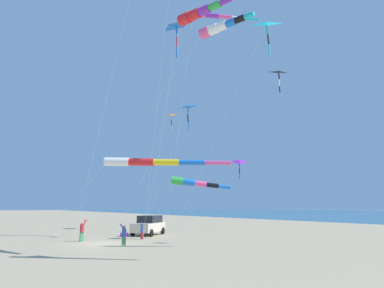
{
  "coord_description": "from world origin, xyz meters",
  "views": [
    {
      "loc": [
        7.52,
        26.29,
        2.68
      ],
      "look_at": [
        -4.96,
        4.6,
        7.25
      ],
      "focal_mm": 32.31,
      "sensor_mm": 36.0,
      "label": 1
    }
  ],
  "objects_px": {
    "person_child_grey_jacket": "(142,230)",
    "kite_windsock_blue_topmost": "(149,162)",
    "person_adult_flyer": "(82,229)",
    "kite_windsock_yellow_midlevel": "(198,13)",
    "kite_delta_checkered_midright": "(188,107)",
    "kite_delta_purple_drifting": "(239,162)",
    "person_child_green_jacket": "(124,234)",
    "kite_delta_magenta_far_left": "(278,73)",
    "kite_delta_long_streamer_left": "(171,116)",
    "parked_car": "(149,225)",
    "kite_windsock_orange_high_right": "(216,16)",
    "kite_delta_white_trailing": "(266,25)",
    "kite_delta_green_low_center": "(176,26)",
    "cooler_box": "(124,234)",
    "kite_windsock_rainbow_low_near": "(192,183)",
    "kite_windsock_black_fish_shape": "(219,27)"
  },
  "relations": [
    {
      "from": "kite_windsock_rainbow_low_near",
      "to": "kite_delta_purple_drifting",
      "type": "height_order",
      "value": "kite_delta_purple_drifting"
    },
    {
      "from": "person_adult_flyer",
      "to": "kite_windsock_orange_high_right",
      "type": "bearing_deg",
      "value": 161.62
    },
    {
      "from": "kite_delta_checkered_midright",
      "to": "kite_delta_purple_drifting",
      "type": "bearing_deg",
      "value": 74.35
    },
    {
      "from": "person_child_green_jacket",
      "to": "kite_delta_white_trailing",
      "type": "xyz_separation_m",
      "value": [
        -3.98,
        10.64,
        11.61
      ]
    },
    {
      "from": "cooler_box",
      "to": "kite_delta_white_trailing",
      "type": "distance_m",
      "value": 22.05
    },
    {
      "from": "cooler_box",
      "to": "kite_delta_long_streamer_left",
      "type": "height_order",
      "value": "kite_delta_long_streamer_left"
    },
    {
      "from": "person_child_grey_jacket",
      "to": "kite_delta_long_streamer_left",
      "type": "distance_m",
      "value": 10.32
    },
    {
      "from": "person_child_grey_jacket",
      "to": "kite_windsock_rainbow_low_near",
      "type": "relative_size",
      "value": 0.14
    },
    {
      "from": "parked_car",
      "to": "kite_windsock_blue_topmost",
      "type": "height_order",
      "value": "kite_windsock_blue_topmost"
    },
    {
      "from": "person_child_grey_jacket",
      "to": "kite_delta_magenta_far_left",
      "type": "bearing_deg",
      "value": 140.56
    },
    {
      "from": "person_child_grey_jacket",
      "to": "kite_windsock_blue_topmost",
      "type": "distance_m",
      "value": 12.61
    },
    {
      "from": "kite_windsock_blue_topmost",
      "to": "kite_delta_white_trailing",
      "type": "relative_size",
      "value": 1.3
    },
    {
      "from": "person_child_grey_jacket",
      "to": "kite_windsock_yellow_midlevel",
      "type": "distance_m",
      "value": 17.77
    },
    {
      "from": "person_adult_flyer",
      "to": "person_child_green_jacket",
      "type": "xyz_separation_m",
      "value": [
        -1.69,
        5.09,
        -0.08
      ]
    },
    {
      "from": "kite_delta_checkered_midright",
      "to": "kite_delta_magenta_far_left",
      "type": "height_order",
      "value": "kite_delta_checkered_midright"
    },
    {
      "from": "person_child_grey_jacket",
      "to": "kite_windsock_yellow_midlevel",
      "type": "height_order",
      "value": "kite_windsock_yellow_midlevel"
    },
    {
      "from": "kite_delta_magenta_far_left",
      "to": "kite_delta_purple_drifting",
      "type": "height_order",
      "value": "kite_delta_magenta_far_left"
    },
    {
      "from": "person_adult_flyer",
      "to": "kite_delta_magenta_far_left",
      "type": "relative_size",
      "value": 0.12
    },
    {
      "from": "person_adult_flyer",
      "to": "kite_windsock_rainbow_low_near",
      "type": "relative_size",
      "value": 0.17
    },
    {
      "from": "parked_car",
      "to": "person_child_green_jacket",
      "type": "height_order",
      "value": "parked_car"
    },
    {
      "from": "person_adult_flyer",
      "to": "kite_windsock_black_fish_shape",
      "type": "distance_m",
      "value": 18.45
    },
    {
      "from": "cooler_box",
      "to": "kite_delta_magenta_far_left",
      "type": "xyz_separation_m",
      "value": [
        -9.61,
        10.66,
        13.82
      ]
    },
    {
      "from": "kite_windsock_black_fish_shape",
      "to": "kite_windsock_orange_high_right",
      "type": "bearing_deg",
      "value": -123.29
    },
    {
      "from": "cooler_box",
      "to": "kite_windsock_blue_topmost",
      "type": "bearing_deg",
      "value": 75.37
    },
    {
      "from": "person_adult_flyer",
      "to": "kite_windsock_yellow_midlevel",
      "type": "height_order",
      "value": "kite_windsock_yellow_midlevel"
    },
    {
      "from": "kite_delta_checkered_midright",
      "to": "kite_windsock_black_fish_shape",
      "type": "bearing_deg",
      "value": 65.68
    },
    {
      "from": "kite_windsock_yellow_midlevel",
      "to": "kite_delta_green_low_center",
      "type": "height_order",
      "value": "kite_delta_green_low_center"
    },
    {
      "from": "cooler_box",
      "to": "person_child_green_jacket",
      "type": "distance_m",
      "value": 8.14
    },
    {
      "from": "kite_windsock_yellow_midlevel",
      "to": "kite_delta_green_low_center",
      "type": "distance_m",
      "value": 5.77
    },
    {
      "from": "kite_windsock_blue_topmost",
      "to": "kite_delta_purple_drifting",
      "type": "bearing_deg",
      "value": -158.04
    },
    {
      "from": "kite_windsock_rainbow_low_near",
      "to": "kite_windsock_orange_high_right",
      "type": "bearing_deg",
      "value": -139.53
    },
    {
      "from": "kite_windsock_orange_high_right",
      "to": "kite_delta_purple_drifting",
      "type": "height_order",
      "value": "kite_windsock_orange_high_right"
    },
    {
      "from": "person_child_green_jacket",
      "to": "kite_delta_magenta_far_left",
      "type": "bearing_deg",
      "value": 166.27
    },
    {
      "from": "parked_car",
      "to": "kite_delta_purple_drifting",
      "type": "relative_size",
      "value": 0.59
    },
    {
      "from": "person_child_grey_jacket",
      "to": "kite_delta_purple_drifting",
      "type": "xyz_separation_m",
      "value": [
        -4.62,
        7.54,
        5.23
      ]
    },
    {
      "from": "kite_windsock_black_fish_shape",
      "to": "kite_delta_purple_drifting",
      "type": "bearing_deg",
      "value": -136.74
    },
    {
      "from": "kite_delta_green_low_center",
      "to": "cooler_box",
      "type": "bearing_deg",
      "value": -83.02
    },
    {
      "from": "person_adult_flyer",
      "to": "kite_delta_checkered_midright",
      "type": "distance_m",
      "value": 21.26
    },
    {
      "from": "kite_delta_checkered_midright",
      "to": "kite_delta_green_low_center",
      "type": "height_order",
      "value": "kite_delta_green_low_center"
    },
    {
      "from": "parked_car",
      "to": "person_child_green_jacket",
      "type": "xyz_separation_m",
      "value": [
        5.34,
        8.26,
        -0.11
      ]
    },
    {
      "from": "kite_windsock_blue_topmost",
      "to": "kite_delta_green_low_center",
      "type": "xyz_separation_m",
      "value": [
        -4.71,
        -6.14,
        12.21
      ]
    },
    {
      "from": "person_child_grey_jacket",
      "to": "kite_windsock_blue_topmost",
      "type": "xyz_separation_m",
      "value": [
        4.2,
        11.1,
        4.27
      ]
    },
    {
      "from": "kite_windsock_yellow_midlevel",
      "to": "kite_windsock_black_fish_shape",
      "type": "relative_size",
      "value": 1.0
    },
    {
      "from": "person_adult_flyer",
      "to": "person_child_grey_jacket",
      "type": "height_order",
      "value": "person_adult_flyer"
    },
    {
      "from": "kite_delta_magenta_far_left",
      "to": "kite_delta_long_streamer_left",
      "type": "height_order",
      "value": "kite_delta_magenta_far_left"
    },
    {
      "from": "kite_windsock_orange_high_right",
      "to": "kite_delta_white_trailing",
      "type": "bearing_deg",
      "value": 67.68
    },
    {
      "from": "cooler_box",
      "to": "kite_windsock_rainbow_low_near",
      "type": "bearing_deg",
      "value": 96.26
    },
    {
      "from": "person_child_green_jacket",
      "to": "kite_delta_checkered_midright",
      "type": "relative_size",
      "value": 0.1
    },
    {
      "from": "person_adult_flyer",
      "to": "kite_delta_checkered_midright",
      "type": "xyz_separation_m",
      "value": [
        -13.91,
        -7.71,
        14.11
      ]
    },
    {
      "from": "kite_delta_magenta_far_left",
      "to": "person_child_green_jacket",
      "type": "bearing_deg",
      "value": -13.73
    }
  ]
}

